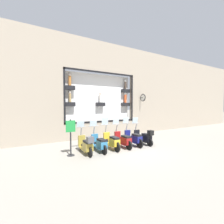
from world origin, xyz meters
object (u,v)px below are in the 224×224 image
object	(u,v)px
scooter_navy_1	(134,138)
scooter_red_2	(123,140)
scooter_yellow_3	(112,141)
scooter_black_0	(144,137)
shop_sign_post	(71,136)
scooter_olive_5	(86,145)
scooter_teal_4	(99,143)

from	to	relation	value
scooter_navy_1	scooter_red_2	size ratio (longest dim) A/B	1.00
scooter_red_2	scooter_yellow_3	size ratio (longest dim) A/B	1.00
scooter_black_0	shop_sign_post	size ratio (longest dim) A/B	1.03
shop_sign_post	scooter_yellow_3	bearing A→B (deg)	-92.06
scooter_black_0	scooter_olive_5	world-z (taller)	scooter_black_0
scooter_yellow_3	scooter_teal_4	distance (m)	0.74
scooter_black_0	scooter_navy_1	xyz separation A→B (m)	(0.07, 0.74, -0.01)
scooter_black_0	scooter_yellow_3	xyz separation A→B (m)	(0.07, 2.23, -0.01)
scooter_teal_4	shop_sign_post	world-z (taller)	shop_sign_post
scooter_black_0	scooter_teal_4	bearing A→B (deg)	88.73
scooter_navy_1	scooter_olive_5	world-z (taller)	scooter_navy_1
scooter_olive_5	scooter_yellow_3	bearing A→B (deg)	-87.21
scooter_navy_1	scooter_olive_5	distance (m)	2.98
scooter_red_2	scooter_olive_5	world-z (taller)	scooter_red_2
scooter_red_2	shop_sign_post	bearing A→B (deg)	88.38
scooter_black_0	scooter_olive_5	distance (m)	3.72
scooter_yellow_3	scooter_teal_4	bearing A→B (deg)	90.63
scooter_teal_4	scooter_olive_5	xyz separation A→B (m)	(-0.06, 0.74, 0.04)
scooter_red_2	scooter_teal_4	size ratio (longest dim) A/B	1.00
scooter_olive_5	shop_sign_post	world-z (taller)	shop_sign_post
scooter_navy_1	scooter_olive_5	xyz separation A→B (m)	(-0.07, 2.98, 0.02)
scooter_teal_4	scooter_yellow_3	bearing A→B (deg)	-89.37
scooter_black_0	scooter_red_2	xyz separation A→B (m)	(0.07, 1.49, -0.02)
scooter_yellow_3	scooter_red_2	bearing A→B (deg)	-90.32
scooter_black_0	shop_sign_post	xyz separation A→B (m)	(0.15, 4.44, 0.48)
scooter_yellow_3	scooter_navy_1	bearing A→B (deg)	-90.02
scooter_navy_1	scooter_black_0	bearing A→B (deg)	-95.66
scooter_red_2	scooter_teal_4	xyz separation A→B (m)	(-0.00, 1.49, -0.01)
scooter_black_0	scooter_teal_4	distance (m)	2.98
scooter_red_2	scooter_olive_5	distance (m)	2.23
scooter_navy_1	shop_sign_post	size ratio (longest dim) A/B	1.04
scooter_navy_1	shop_sign_post	bearing A→B (deg)	88.76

